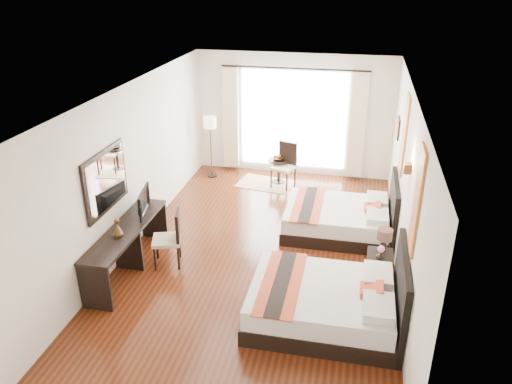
% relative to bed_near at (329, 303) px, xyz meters
% --- Properties ---
extents(floor, '(4.50, 7.50, 0.01)m').
position_rel_bed_near_xyz_m(floor, '(-1.27, 1.59, -0.31)').
color(floor, '#37160A').
rests_on(floor, ground).
extents(ceiling, '(4.50, 7.50, 0.02)m').
position_rel_bed_near_xyz_m(ceiling, '(-1.27, 1.59, 2.49)').
color(ceiling, white).
rests_on(ceiling, wall_headboard).
extents(wall_headboard, '(0.01, 7.50, 2.80)m').
position_rel_bed_near_xyz_m(wall_headboard, '(0.97, 1.59, 1.10)').
color(wall_headboard, silver).
rests_on(wall_headboard, floor).
extents(wall_desk, '(0.01, 7.50, 2.80)m').
position_rel_bed_near_xyz_m(wall_desk, '(-3.52, 1.59, 1.10)').
color(wall_desk, silver).
rests_on(wall_desk, floor).
extents(wall_window, '(4.50, 0.01, 2.80)m').
position_rel_bed_near_xyz_m(wall_window, '(-1.27, 5.33, 1.10)').
color(wall_window, silver).
rests_on(wall_window, floor).
extents(wall_entry, '(4.50, 0.01, 2.80)m').
position_rel_bed_near_xyz_m(wall_entry, '(-1.27, -2.16, 1.10)').
color(wall_entry, silver).
rests_on(wall_entry, floor).
extents(window_glass, '(2.40, 0.02, 2.20)m').
position_rel_bed_near_xyz_m(window_glass, '(-1.27, 5.32, 1.00)').
color(window_glass, white).
rests_on(window_glass, wall_window).
extents(sheer_curtain, '(2.30, 0.02, 2.10)m').
position_rel_bed_near_xyz_m(sheer_curtain, '(-1.27, 5.26, 1.00)').
color(sheer_curtain, white).
rests_on(sheer_curtain, wall_window).
extents(drape_left, '(0.35, 0.14, 2.35)m').
position_rel_bed_near_xyz_m(drape_left, '(-2.72, 5.22, 0.98)').
color(drape_left, beige).
rests_on(drape_left, floor).
extents(drape_right, '(0.35, 0.14, 2.35)m').
position_rel_bed_near_xyz_m(drape_right, '(0.18, 5.22, 0.98)').
color(drape_right, beige).
rests_on(drape_right, floor).
extents(art_panel_near, '(0.03, 0.50, 1.35)m').
position_rel_bed_near_xyz_m(art_panel_near, '(0.96, 0.00, 1.65)').
color(art_panel_near, maroon).
rests_on(art_panel_near, wall_headboard).
extents(art_panel_far, '(0.03, 0.50, 1.35)m').
position_rel_bed_near_xyz_m(art_panel_far, '(0.96, 2.60, 1.65)').
color(art_panel_far, maroon).
rests_on(art_panel_far, wall_headboard).
extents(wall_sconce, '(0.10, 0.14, 0.14)m').
position_rel_bed_near_xyz_m(wall_sconce, '(0.92, 1.15, 1.62)').
color(wall_sconce, '#462F19').
rests_on(wall_sconce, wall_headboard).
extents(mirror_frame, '(0.04, 1.25, 0.95)m').
position_rel_bed_near_xyz_m(mirror_frame, '(-3.49, 0.64, 1.25)').
color(mirror_frame, black).
rests_on(mirror_frame, wall_desk).
extents(mirror_glass, '(0.01, 1.12, 0.82)m').
position_rel_bed_near_xyz_m(mirror_glass, '(-3.47, 0.64, 1.25)').
color(mirror_glass, white).
rests_on(mirror_glass, mirror_frame).
extents(bed_near, '(2.07, 1.61, 1.16)m').
position_rel_bed_near_xyz_m(bed_near, '(0.00, 0.00, 0.00)').
color(bed_near, black).
rests_on(bed_near, floor).
extents(bed_far, '(1.97, 1.54, 1.11)m').
position_rel_bed_near_xyz_m(bed_far, '(0.05, 2.60, -0.01)').
color(bed_far, black).
rests_on(bed_far, floor).
extents(nightstand, '(0.39, 0.49, 0.47)m').
position_rel_bed_near_xyz_m(nightstand, '(0.70, 1.15, -0.07)').
color(nightstand, black).
rests_on(nightstand, floor).
extents(table_lamp, '(0.23, 0.23, 0.37)m').
position_rel_bed_near_xyz_m(table_lamp, '(0.73, 1.23, 0.45)').
color(table_lamp, black).
rests_on(table_lamp, nightstand).
extents(vase, '(0.15, 0.15, 0.14)m').
position_rel_bed_near_xyz_m(vase, '(0.69, 0.99, 0.27)').
color(vase, black).
rests_on(vase, nightstand).
extents(console_desk, '(0.50, 2.20, 0.76)m').
position_rel_bed_near_xyz_m(console_desk, '(-3.26, 0.64, 0.08)').
color(console_desk, black).
rests_on(console_desk, floor).
extents(television, '(0.24, 0.72, 0.41)m').
position_rel_bed_near_xyz_m(television, '(-3.24, 1.19, 0.66)').
color(television, black).
rests_on(television, console_desk).
extents(bronze_figurine, '(0.22, 0.22, 0.26)m').
position_rel_bed_near_xyz_m(bronze_figurine, '(-3.26, 0.40, 0.58)').
color(bronze_figurine, '#462F19').
rests_on(bronze_figurine, console_desk).
extents(desk_chair, '(0.56, 0.56, 0.96)m').
position_rel_bed_near_xyz_m(desk_chair, '(-2.69, 0.92, -0.01)').
color(desk_chair, '#C6AF98').
rests_on(desk_chair, floor).
extents(floor_lamp, '(0.29, 0.29, 1.44)m').
position_rel_bed_near_xyz_m(floor_lamp, '(-3.07, 4.70, 0.91)').
color(floor_lamp, black).
rests_on(floor_lamp, floor).
extents(side_table, '(0.48, 0.48, 0.55)m').
position_rel_bed_near_xyz_m(side_table, '(-1.48, 4.66, -0.02)').
color(side_table, black).
rests_on(side_table, floor).
extents(fruit_bowl, '(0.29, 0.29, 0.06)m').
position_rel_bed_near_xyz_m(fruit_bowl, '(-1.52, 4.63, 0.28)').
color(fruit_bowl, '#4C331B').
rests_on(fruit_bowl, side_table).
extents(window_chair, '(0.59, 0.59, 1.00)m').
position_rel_bed_near_xyz_m(window_chair, '(-1.34, 4.46, 0.00)').
color(window_chair, '#C6AF98').
rests_on(window_chair, floor).
extents(jute_rug, '(1.35, 1.03, 0.01)m').
position_rel_bed_near_xyz_m(jute_rug, '(-1.75, 4.51, -0.30)').
color(jute_rug, tan).
rests_on(jute_rug, floor).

